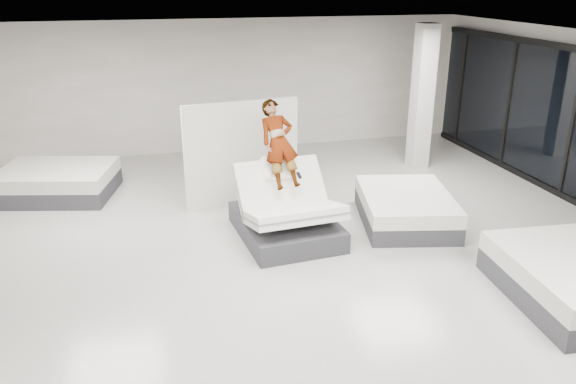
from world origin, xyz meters
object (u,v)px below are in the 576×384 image
Objects in this scene: person at (279,161)px; remote at (299,175)px; flat_bed_right_far at (405,208)px; column at (422,98)px; divider_panel at (242,154)px; flat_bed_right_near at (573,280)px; hero_bed at (286,215)px; flat_bed_left_far at (57,182)px.

person is 0.45m from remote.
column is (1.68, 2.88, 1.32)m from flat_bed_right_far.
column reaches higher than remote.
divider_panel is 0.96× the size of flat_bed_right_near.
column is at bearing 37.01° from hero_bed.
flat_bed_right_near is (3.68, -4.54, -0.70)m from divider_panel.
flat_bed_right_near is (1.05, -2.93, 0.02)m from flat_bed_right_far.
column is at bearing 28.51° from person.
divider_panel is at bearing 106.58° from remote.
remote is 0.06× the size of flat_bed_right_near.
remote reaches higher than flat_bed_left_far.
person is at bearing 122.15° from remote.
hero_bed is 0.95× the size of divider_panel.
flat_bed_right_far is 1.00× the size of flat_bed_right_near.
flat_bed_left_far is at bearing 179.47° from column.
flat_bed_left_far is 7.93m from column.
person is at bearing 135.47° from flat_bed_right_near.
column is at bearing 8.86° from divider_panel.
divider_panel is (-0.40, 1.31, -0.24)m from person.
remote is at bearing -76.00° from divider_panel.
flat_bed_right_far is (1.98, 0.03, -0.80)m from remote.
person is 0.63× the size of flat_bed_left_far.
flat_bed_right_near is 0.72× the size of column.
flat_bed_right_far is 0.72× the size of column.
hero_bed reaches higher than flat_bed_left_far.
hero_bed is at bearing -37.15° from flat_bed_left_far.
hero_bed is 5.00m from column.
flat_bed_right_near reaches higher than flat_bed_right_far.
remote is at bearing -179.10° from flat_bed_right_far.
hero_bed is at bearing 138.33° from flat_bed_right_near.
hero_bed is 0.91m from person.
hero_bed is at bearing 175.99° from remote.
hero_bed is 0.86× the size of flat_bed_left_far.
remote is 0.06× the size of flat_bed_left_far.
flat_bed_right_far is (2.23, -0.30, -0.96)m from person.
flat_bed_right_near is 9.30m from flat_bed_left_far.
flat_bed_right_far is at bearing -4.13° from remote.
remote is 1.77m from divider_panel.
flat_bed_right_near reaches higher than flat_bed_left_far.
flat_bed_right_near is at bearing -39.26° from flat_bed_left_far.
divider_panel is (-0.43, 1.65, 0.61)m from hero_bed.
person is 4.83m from flat_bed_left_far.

